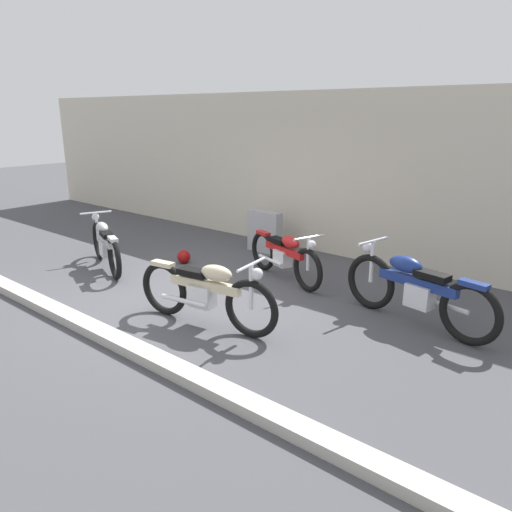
% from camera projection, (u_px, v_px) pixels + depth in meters
% --- Properties ---
extents(ground_plane, '(40.00, 40.00, 0.00)m').
position_uv_depth(ground_plane, '(182.00, 297.00, 7.19)').
color(ground_plane, '#47474C').
extents(building_wall, '(18.00, 0.30, 3.03)m').
position_uv_depth(building_wall, '(316.00, 173.00, 9.36)').
color(building_wall, beige).
rests_on(building_wall, ground_plane).
extents(curb_strip, '(18.00, 0.24, 0.12)m').
position_uv_depth(curb_strip, '(89.00, 327.00, 6.04)').
color(curb_strip, '#B7B2A8').
rests_on(curb_strip, ground_plane).
extents(stone_marker, '(0.74, 0.22, 0.81)m').
position_uv_depth(stone_marker, '(265.00, 232.00, 9.40)').
color(stone_marker, '#9E9EA3').
rests_on(stone_marker, ground_plane).
extents(helmet, '(0.24, 0.24, 0.24)m').
position_uv_depth(helmet, '(184.00, 257.00, 8.78)').
color(helmet, maroon).
rests_on(helmet, ground_plane).
extents(motorcycle_silver, '(1.89, 0.92, 0.90)m').
position_uv_depth(motorcycle_silver, '(105.00, 244.00, 8.42)').
color(motorcycle_silver, black).
rests_on(motorcycle_silver, ground_plane).
extents(motorcycle_red, '(1.86, 0.80, 0.87)m').
position_uv_depth(motorcycle_red, '(285.00, 255.00, 7.81)').
color(motorcycle_red, black).
rests_on(motorcycle_red, ground_plane).
extents(motorcycle_cream, '(2.10, 0.64, 0.95)m').
position_uv_depth(motorcycle_cream, '(206.00, 292.00, 6.11)').
color(motorcycle_cream, black).
rests_on(motorcycle_cream, ground_plane).
extents(motorcycle_blue, '(2.18, 0.70, 0.99)m').
position_uv_depth(motorcycle_blue, '(415.00, 289.00, 6.15)').
color(motorcycle_blue, black).
rests_on(motorcycle_blue, ground_plane).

